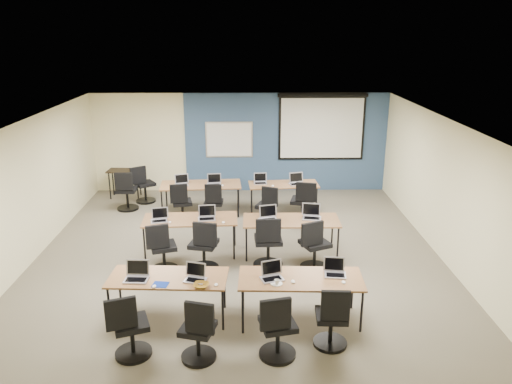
{
  "coord_description": "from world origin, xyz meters",
  "views": [
    {
      "loc": [
        0.19,
        -8.87,
        4.31
      ],
      "look_at": [
        0.36,
        0.4,
        1.27
      ],
      "focal_mm": 35.0,
      "sensor_mm": 36.0,
      "label": 1
    }
  ],
  "objects_px": {
    "projector_screen": "(322,124)",
    "task_chair_6": "(268,246)",
    "laptop_8": "(181,183)",
    "task_chair_5": "(204,250)",
    "training_table_mid_left": "(190,221)",
    "laptop_1": "(195,276)",
    "task_chair_11": "(303,206)",
    "laptop_11": "(296,181)",
    "laptop_0": "(137,275)",
    "training_table_back_right": "(283,186)",
    "task_chair_9": "(214,206)",
    "spare_chair_a": "(144,187)",
    "laptop_5": "(207,216)",
    "training_table_back_left": "(201,186)",
    "task_chair_4": "(162,252)",
    "laptop_6": "(268,216)",
    "task_chair_0": "(129,331)",
    "task_chair_3": "(332,322)",
    "training_table_mid_right": "(291,222)",
    "task_chair_10": "(267,209)",
    "task_chair_8": "(182,206)",
    "laptop_4": "(159,218)",
    "laptop_9": "(214,182)",
    "laptop_10": "(260,181)",
    "laptop_2": "(272,274)",
    "training_table_front_left": "(168,279)",
    "task_chair_2": "(277,332)",
    "utility_table": "(124,174)",
    "laptop_3": "(335,271)",
    "laptop_7": "(312,215)",
    "task_chair_7": "(314,249)",
    "training_table_front_right": "(301,280)"
  },
  "relations": [
    {
      "from": "task_chair_3",
      "to": "training_table_mid_right",
      "type": "bearing_deg",
      "value": 98.68
    },
    {
      "from": "laptop_2",
      "to": "task_chair_11",
      "type": "distance_m",
      "value": 4.15
    },
    {
      "from": "laptop_2",
      "to": "laptop_10",
      "type": "distance_m",
      "value": 4.87
    },
    {
      "from": "projector_screen",
      "to": "utility_table",
      "type": "distance_m",
      "value": 5.45
    },
    {
      "from": "training_table_front_right",
      "to": "training_table_back_left",
      "type": "height_order",
      "value": "same"
    },
    {
      "from": "laptop_6",
      "to": "laptop_7",
      "type": "bearing_deg",
      "value": -10.31
    },
    {
      "from": "laptop_0",
      "to": "laptop_6",
      "type": "relative_size",
      "value": 1.0
    },
    {
      "from": "laptop_9",
      "to": "task_chair_9",
      "type": "bearing_deg",
      "value": -95.65
    },
    {
      "from": "task_chair_8",
      "to": "laptop_4",
      "type": "bearing_deg",
      "value": -108.24
    },
    {
      "from": "training_table_mid_left",
      "to": "task_chair_5",
      "type": "bearing_deg",
      "value": -70.37
    },
    {
      "from": "training_table_back_left",
      "to": "laptop_10",
      "type": "relative_size",
      "value": 6.19
    },
    {
      "from": "laptop_1",
      "to": "laptop_8",
      "type": "distance_m",
      "value": 4.85
    },
    {
      "from": "task_chair_9",
      "to": "spare_chair_a",
      "type": "height_order",
      "value": "spare_chair_a"
    },
    {
      "from": "laptop_8",
      "to": "task_chair_5",
      "type": "bearing_deg",
      "value": -94.7
    },
    {
      "from": "task_chair_7",
      "to": "training_table_back_right",
      "type": "bearing_deg",
      "value": 73.0
    },
    {
      "from": "training_table_back_left",
      "to": "utility_table",
      "type": "xyz_separation_m",
      "value": [
        -2.14,
        1.24,
        -0.04
      ]
    },
    {
      "from": "task_chair_5",
      "to": "task_chair_11",
      "type": "xyz_separation_m",
      "value": [
        2.08,
        2.34,
        0.01
      ]
    },
    {
      "from": "laptop_6",
      "to": "task_chair_10",
      "type": "distance_m",
      "value": 1.58
    },
    {
      "from": "task_chair_0",
      "to": "laptop_9",
      "type": "relative_size",
      "value": 2.97
    },
    {
      "from": "task_chair_10",
      "to": "laptop_6",
      "type": "bearing_deg",
      "value": -69.01
    },
    {
      "from": "training_table_front_left",
      "to": "task_chair_3",
      "type": "height_order",
      "value": "task_chair_3"
    },
    {
      "from": "laptop_2",
      "to": "task_chair_4",
      "type": "xyz_separation_m",
      "value": [
        -1.94,
        1.66,
        -0.38
      ]
    },
    {
      "from": "laptop_4",
      "to": "task_chair_9",
      "type": "xyz_separation_m",
      "value": [
        0.94,
        1.78,
        -0.4
      ]
    },
    {
      "from": "training_table_back_left",
      "to": "task_chair_6",
      "type": "bearing_deg",
      "value": -66.76
    },
    {
      "from": "training_table_back_right",
      "to": "task_chair_6",
      "type": "height_order",
      "value": "task_chair_6"
    },
    {
      "from": "projector_screen",
      "to": "task_chair_6",
      "type": "relative_size",
      "value": 2.3
    },
    {
      "from": "training_table_mid_left",
      "to": "laptop_8",
      "type": "relative_size",
      "value": 5.63
    },
    {
      "from": "laptop_8",
      "to": "task_chair_11",
      "type": "bearing_deg",
      "value": -33.13
    },
    {
      "from": "task_chair_9",
      "to": "laptop_1",
      "type": "bearing_deg",
      "value": -86.79
    },
    {
      "from": "task_chair_6",
      "to": "spare_chair_a",
      "type": "relative_size",
      "value": 1.05
    },
    {
      "from": "laptop_1",
      "to": "task_chair_11",
      "type": "bearing_deg",
      "value": 79.13
    },
    {
      "from": "training_table_mid_right",
      "to": "laptop_0",
      "type": "distance_m",
      "value": 3.49
    },
    {
      "from": "training_table_mid_left",
      "to": "laptop_5",
      "type": "relative_size",
      "value": 5.49
    },
    {
      "from": "laptop_6",
      "to": "task_chair_9",
      "type": "height_order",
      "value": "laptop_6"
    },
    {
      "from": "training_table_back_left",
      "to": "task_chair_4",
      "type": "bearing_deg",
      "value": -101.61
    },
    {
      "from": "projector_screen",
      "to": "laptop_11",
      "type": "distance_m",
      "value": 2.21
    },
    {
      "from": "task_chair_3",
      "to": "laptop_9",
      "type": "relative_size",
      "value": 2.91
    },
    {
      "from": "training_table_front_left",
      "to": "laptop_5",
      "type": "distance_m",
      "value": 2.47
    },
    {
      "from": "training_table_mid_right",
      "to": "utility_table",
      "type": "bearing_deg",
      "value": 139.21
    },
    {
      "from": "laptop_0",
      "to": "task_chair_11",
      "type": "height_order",
      "value": "task_chair_11"
    },
    {
      "from": "task_chair_4",
      "to": "task_chair_10",
      "type": "relative_size",
      "value": 1.04
    },
    {
      "from": "training_table_back_left",
      "to": "laptop_5",
      "type": "relative_size",
      "value": 5.71
    },
    {
      "from": "training_table_mid_left",
      "to": "task_chair_0",
      "type": "height_order",
      "value": "task_chair_0"
    },
    {
      "from": "training_table_mid_left",
      "to": "spare_chair_a",
      "type": "distance_m",
      "value": 3.48
    },
    {
      "from": "training_table_back_left",
      "to": "task_chair_7",
      "type": "distance_m",
      "value": 3.92
    },
    {
      "from": "training_table_mid_right",
      "to": "projector_screen",
      "type": "bearing_deg",
      "value": 74.94
    },
    {
      "from": "laptop_1",
      "to": "task_chair_10",
      "type": "xyz_separation_m",
      "value": [
        1.24,
        3.99,
        -0.4
      ]
    },
    {
      "from": "task_chair_3",
      "to": "laptop_3",
      "type": "bearing_deg",
      "value": 81.8
    },
    {
      "from": "training_table_mid_left",
      "to": "laptop_9",
      "type": "distance_m",
      "value": 2.3
    },
    {
      "from": "task_chair_2",
      "to": "laptop_6",
      "type": "height_order",
      "value": "same"
    }
  ]
}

